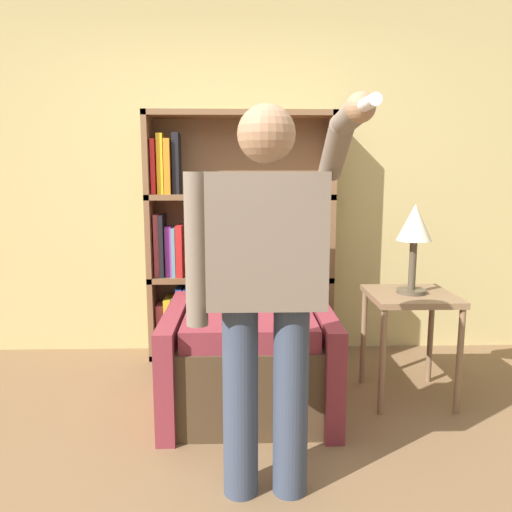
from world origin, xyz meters
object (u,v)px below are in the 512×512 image
at_px(armchair, 249,342).
at_px(person_standing, 266,279).
at_px(table_lamp, 414,230).
at_px(bookcase, 223,242).
at_px(side_table, 410,310).

distance_m(armchair, person_standing, 1.07).
bearing_deg(armchair, table_lamp, 1.45).
distance_m(bookcase, side_table, 1.44).
relative_size(bookcase, side_table, 2.74).
bearing_deg(bookcase, side_table, -34.13).
xyz_separation_m(armchair, table_lamp, (0.98, 0.02, 0.67)).
bearing_deg(armchair, bookcase, 102.61).
bearing_deg(side_table, armchair, -178.55).
bearing_deg(person_standing, side_table, 45.06).
relative_size(person_standing, table_lamp, 3.06).
bearing_deg(side_table, table_lamp, 90.00).
relative_size(armchair, table_lamp, 2.23).
bearing_deg(armchair, side_table, 1.45).
bearing_deg(table_lamp, side_table, -90.00).
distance_m(bookcase, table_lamp, 1.41).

